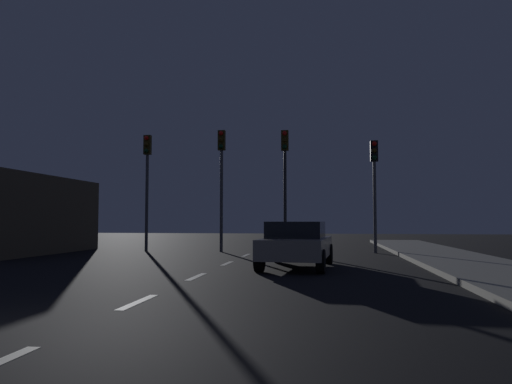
# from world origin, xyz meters

# --- Properties ---
(ground_plane) EXTENTS (80.00, 80.00, 0.00)m
(ground_plane) POSITION_xyz_m (0.00, 7.00, 0.00)
(ground_plane) COLOR black
(sidewalk_curb_right) EXTENTS (3.00, 40.00, 0.15)m
(sidewalk_curb_right) POSITION_xyz_m (7.50, 7.00, 0.07)
(sidewalk_curb_right) COLOR gray
(sidewalk_curb_right) RESTS_ON ground_plane
(lane_stripe_second) EXTENTS (0.16, 1.60, 0.01)m
(lane_stripe_second) POSITION_xyz_m (0.00, 2.60, 0.00)
(lane_stripe_second) COLOR silver
(lane_stripe_second) RESTS_ON ground_plane
(lane_stripe_third) EXTENTS (0.16, 1.60, 0.01)m
(lane_stripe_third) POSITION_xyz_m (0.00, 6.40, 0.00)
(lane_stripe_third) COLOR silver
(lane_stripe_third) RESTS_ON ground_plane
(lane_stripe_fourth) EXTENTS (0.16, 1.60, 0.01)m
(lane_stripe_fourth) POSITION_xyz_m (0.00, 10.20, 0.00)
(lane_stripe_fourth) COLOR silver
(lane_stripe_fourth) RESTS_ON ground_plane
(lane_stripe_fifth) EXTENTS (0.16, 1.60, 0.01)m
(lane_stripe_fifth) POSITION_xyz_m (0.00, 14.00, 0.00)
(lane_stripe_fifth) COLOR silver
(lane_stripe_fifth) RESTS_ON ground_plane
(lane_stripe_sixth) EXTENTS (0.16, 1.60, 0.01)m
(lane_stripe_sixth) POSITION_xyz_m (0.00, 17.80, 0.00)
(lane_stripe_sixth) COLOR silver
(lane_stripe_sixth) RESTS_ON ground_plane
(traffic_signal_far_left) EXTENTS (0.32, 0.38, 5.34)m
(traffic_signal_far_left) POSITION_xyz_m (-4.95, 15.97, 3.71)
(traffic_signal_far_left) COLOR #4C4C51
(traffic_signal_far_left) RESTS_ON ground_plane
(traffic_signal_center_left) EXTENTS (0.32, 0.38, 5.47)m
(traffic_signal_center_left) POSITION_xyz_m (-1.45, 15.97, 3.80)
(traffic_signal_center_left) COLOR #4C4C51
(traffic_signal_center_left) RESTS_ON ground_plane
(traffic_signal_center_right) EXTENTS (0.32, 0.38, 5.39)m
(traffic_signal_center_right) POSITION_xyz_m (1.41, 15.97, 3.75)
(traffic_signal_center_right) COLOR #2D2D30
(traffic_signal_center_right) RESTS_ON ground_plane
(traffic_signal_far_right) EXTENTS (0.32, 0.38, 4.84)m
(traffic_signal_far_right) POSITION_xyz_m (5.28, 15.96, 3.40)
(traffic_signal_far_right) COLOR #4C4C51
(traffic_signal_far_right) RESTS_ON ground_plane
(car_stopped_ahead) EXTENTS (2.14, 4.19, 1.36)m
(car_stopped_ahead) POSITION_xyz_m (2.33, 9.07, 0.71)
(car_stopped_ahead) COLOR gray
(car_stopped_ahead) RESTS_ON ground_plane
(storefront_left) EXTENTS (4.29, 7.91, 3.26)m
(storefront_left) POSITION_xyz_m (-10.14, 13.48, 1.63)
(storefront_left) COLOR brown
(storefront_left) RESTS_ON ground_plane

